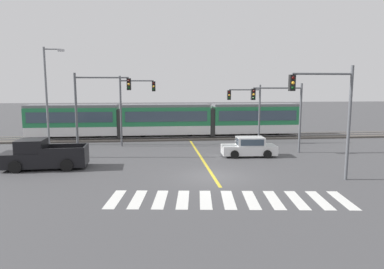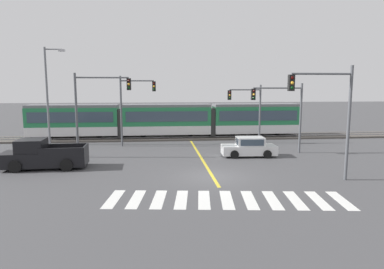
% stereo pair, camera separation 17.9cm
% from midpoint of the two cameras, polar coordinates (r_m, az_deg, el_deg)
% --- Properties ---
extents(ground_plane, '(200.00, 200.00, 0.00)m').
position_cam_midpoint_polar(ground_plane, '(20.98, 3.71, -7.01)').
color(ground_plane, '#474749').
extents(track_bed, '(120.00, 4.00, 0.18)m').
position_cam_midpoint_polar(track_bed, '(36.39, -0.35, -0.45)').
color(track_bed, '#4C4742').
rests_on(track_bed, ground).
extents(rail_near, '(120.00, 0.08, 0.10)m').
position_cam_midpoint_polar(rail_near, '(35.66, -0.25, -0.40)').
color(rail_near, '#939399').
rests_on(rail_near, track_bed).
extents(rail_far, '(120.00, 0.08, 0.10)m').
position_cam_midpoint_polar(rail_far, '(37.08, -0.46, -0.08)').
color(rail_far, '#939399').
rests_on(rail_far, track_bed).
extents(light_rail_tram, '(28.00, 2.64, 3.43)m').
position_cam_midpoint_polar(light_rail_tram, '(36.01, -4.08, 2.57)').
color(light_rail_tram, silver).
rests_on(light_rail_tram, track_bed).
extents(crosswalk_stripe_0, '(0.89, 2.85, 0.01)m').
position_cam_midpoint_polar(crosswalk_stripe_0, '(17.33, -12.62, -10.42)').
color(crosswalk_stripe_0, silver).
rests_on(crosswalk_stripe_0, ground).
extents(crosswalk_stripe_1, '(0.89, 2.85, 0.01)m').
position_cam_midpoint_polar(crosswalk_stripe_1, '(17.10, -8.98, -10.57)').
color(crosswalk_stripe_1, silver).
rests_on(crosswalk_stripe_1, ground).
extents(crosswalk_stripe_2, '(0.89, 2.85, 0.01)m').
position_cam_midpoint_polar(crosswalk_stripe_2, '(16.95, -5.25, -10.68)').
color(crosswalk_stripe_2, silver).
rests_on(crosswalk_stripe_2, ground).
extents(crosswalk_stripe_3, '(0.89, 2.85, 0.01)m').
position_cam_midpoint_polar(crosswalk_stripe_3, '(16.86, -1.47, -10.75)').
color(crosswalk_stripe_3, silver).
rests_on(crosswalk_stripe_3, ground).
extents(crosswalk_stripe_4, '(0.89, 2.85, 0.01)m').
position_cam_midpoint_polar(crosswalk_stripe_4, '(16.85, 2.33, -10.77)').
color(crosswalk_stripe_4, silver).
rests_on(crosswalk_stripe_4, ground).
extents(crosswalk_stripe_5, '(0.89, 2.85, 0.01)m').
position_cam_midpoint_polar(crosswalk_stripe_5, '(16.91, 6.13, -10.74)').
color(crosswalk_stripe_5, silver).
rests_on(crosswalk_stripe_5, ground).
extents(crosswalk_stripe_6, '(0.89, 2.85, 0.01)m').
position_cam_midpoint_polar(crosswalk_stripe_6, '(17.04, 9.88, -10.67)').
color(crosswalk_stripe_6, silver).
rests_on(crosswalk_stripe_6, ground).
extents(crosswalk_stripe_7, '(0.89, 2.85, 0.01)m').
position_cam_midpoint_polar(crosswalk_stripe_7, '(17.23, 13.56, -10.56)').
color(crosswalk_stripe_7, silver).
rests_on(crosswalk_stripe_7, ground).
extents(crosswalk_stripe_8, '(0.89, 2.85, 0.01)m').
position_cam_midpoint_polar(crosswalk_stripe_8, '(17.50, 17.14, -10.41)').
color(crosswalk_stripe_8, silver).
rests_on(crosswalk_stripe_8, ground).
extents(crosswalk_stripe_9, '(0.89, 2.85, 0.01)m').
position_cam_midpoint_polar(crosswalk_stripe_9, '(17.83, 20.60, -10.22)').
color(crosswalk_stripe_9, silver).
rests_on(crosswalk_stripe_9, ground).
extents(crosswalk_stripe_10, '(0.89, 2.85, 0.01)m').
position_cam_midpoint_polar(crosswalk_stripe_10, '(18.22, 23.91, -10.01)').
color(crosswalk_stripe_10, silver).
rests_on(crosswalk_stripe_10, ground).
extents(lane_centre_line, '(0.20, 16.18, 0.01)m').
position_cam_midpoint_polar(lane_centre_line, '(26.53, 1.68, -3.81)').
color(lane_centre_line, gold).
rests_on(lane_centre_line, ground).
extents(sedan_crossing, '(4.29, 2.09, 1.52)m').
position_cam_midpoint_polar(sedan_crossing, '(27.17, 9.66, -2.14)').
color(sedan_crossing, silver).
rests_on(sedan_crossing, ground).
extents(pickup_truck, '(5.48, 2.41, 1.98)m').
position_cam_midpoint_polar(pickup_truck, '(24.84, -23.40, -3.30)').
color(pickup_truck, black).
rests_on(pickup_truck, ground).
extents(traffic_light_far_left, '(3.25, 0.38, 6.39)m').
position_cam_midpoint_polar(traffic_light_far_left, '(31.61, -9.74, 5.60)').
color(traffic_light_far_left, '#515459').
rests_on(traffic_light_far_left, ground).
extents(traffic_light_mid_left, '(4.25, 0.38, 6.45)m').
position_cam_midpoint_polar(traffic_light_mid_left, '(27.13, -15.74, 5.35)').
color(traffic_light_mid_left, '#515459').
rests_on(traffic_light_mid_left, ground).
extents(traffic_light_far_right, '(3.25, 0.38, 5.60)m').
position_cam_midpoint_polar(traffic_light_far_right, '(33.14, 9.59, 4.84)').
color(traffic_light_far_right, '#515459').
rests_on(traffic_light_far_right, ground).
extents(traffic_light_mid_right, '(4.25, 0.38, 5.70)m').
position_cam_midpoint_polar(traffic_light_mid_right, '(28.69, 15.15, 4.53)').
color(traffic_light_mid_right, '#515459').
rests_on(traffic_light_mid_right, ground).
extents(traffic_light_near_right, '(3.75, 0.38, 6.61)m').
position_cam_midpoint_polar(traffic_light_near_right, '(20.93, 22.22, 4.40)').
color(traffic_light_near_right, '#515459').
rests_on(traffic_light_near_right, ground).
extents(street_lamp_west, '(1.90, 0.28, 9.01)m').
position_cam_midpoint_polar(street_lamp_west, '(34.57, -22.65, 6.76)').
color(street_lamp_west, slate).
rests_on(street_lamp_west, ground).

